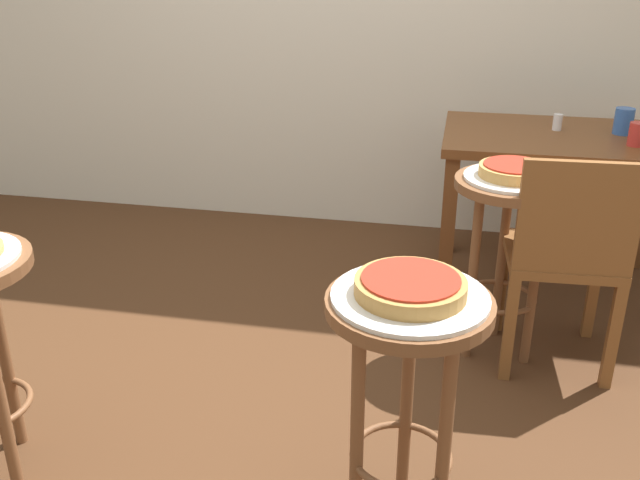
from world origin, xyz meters
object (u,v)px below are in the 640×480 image
at_px(stool_leftside, 508,225).
at_px(dining_table, 559,160).
at_px(condiment_shaker, 557,122).
at_px(stool_middle, 406,361).
at_px(serving_plate_middle, 410,297).
at_px(cup_far_edge, 624,121).
at_px(serving_plate_leftside, 513,178).
at_px(cup_near_edge, 637,134).
at_px(pizza_leftside, 514,170).
at_px(pizza_middle, 410,286).
at_px(wooden_chair, 565,254).

xyz_separation_m(stool_leftside, dining_table, (0.24, 0.64, 0.07)).
height_order(stool_leftside, condiment_shaker, condiment_shaker).
xyz_separation_m(stool_middle, condiment_shaker, (0.50, 1.69, 0.22)).
height_order(serving_plate_middle, cup_far_edge, cup_far_edge).
xyz_separation_m(serving_plate_leftside, cup_near_edge, (0.51, 0.51, 0.05)).
relative_size(dining_table, cup_near_edge, 10.58).
height_order(pizza_leftside, condiment_shaker, condiment_shaker).
distance_m(stool_leftside, dining_table, 0.69).
height_order(serving_plate_middle, serving_plate_leftside, same).
xyz_separation_m(serving_plate_middle, pizza_middle, (0.00, 0.00, 0.03)).
bearing_deg(pizza_middle, condiment_shaker, 73.45).
bearing_deg(condiment_shaker, cup_near_edge, -33.45).
xyz_separation_m(cup_far_edge, wooden_chair, (-0.28, -0.76, -0.31)).
distance_m(cup_near_edge, wooden_chair, 0.72).
xyz_separation_m(serving_plate_leftside, pizza_leftside, (0.00, -0.00, 0.03)).
distance_m(pizza_middle, pizza_leftside, 1.02).
height_order(condiment_shaker, wooden_chair, wooden_chair).
xyz_separation_m(pizza_middle, pizza_leftside, (0.29, 0.98, 0.00)).
bearing_deg(pizza_middle, cup_far_edge, 65.27).
relative_size(stool_leftside, serving_plate_leftside, 2.02).
bearing_deg(wooden_chair, stool_middle, -118.35).
bearing_deg(dining_table, pizza_leftside, -110.24).
xyz_separation_m(serving_plate_middle, pizza_leftside, (0.29, 0.98, 0.03)).
distance_m(serving_plate_leftside, cup_near_edge, 0.72).
bearing_deg(stool_middle, condiment_shaker, 73.45).
height_order(stool_middle, pizza_leftside, pizza_leftside).
xyz_separation_m(condiment_shaker, wooden_chair, (-0.01, -0.78, -0.29)).
distance_m(serving_plate_middle, wooden_chair, 1.07).
xyz_separation_m(pizza_leftside, wooden_chair, (0.21, -0.07, -0.28)).
bearing_deg(wooden_chair, pizza_middle, -118.35).
height_order(serving_plate_leftside, cup_far_edge, cup_far_edge).
xyz_separation_m(pizza_middle, wooden_chair, (0.49, 0.91, -0.28)).
bearing_deg(wooden_chair, cup_far_edge, 69.87).
height_order(stool_middle, wooden_chair, wooden_chair).
bearing_deg(dining_table, serving_plate_middle, -107.87).
xyz_separation_m(stool_leftside, cup_near_edge, (0.51, 0.51, 0.24)).
bearing_deg(cup_near_edge, dining_table, 155.34).
distance_m(stool_middle, serving_plate_middle, 0.18).
height_order(stool_middle, cup_far_edge, cup_far_edge).
bearing_deg(condiment_shaker, serving_plate_leftside, -106.91).
relative_size(serving_plate_leftside, pizza_leftside, 1.41).
relative_size(stool_middle, cup_far_edge, 6.36).
bearing_deg(pizza_leftside, wooden_chair, -18.24).
height_order(stool_leftside, wooden_chair, wooden_chair).
xyz_separation_m(pizza_middle, dining_table, (0.52, 1.62, -0.14)).
relative_size(stool_middle, serving_plate_leftside, 2.02).
distance_m(serving_plate_middle, pizza_middle, 0.03).
distance_m(pizza_leftside, wooden_chair, 0.36).
height_order(pizza_middle, stool_leftside, pizza_middle).
relative_size(cup_far_edge, wooden_chair, 0.13).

